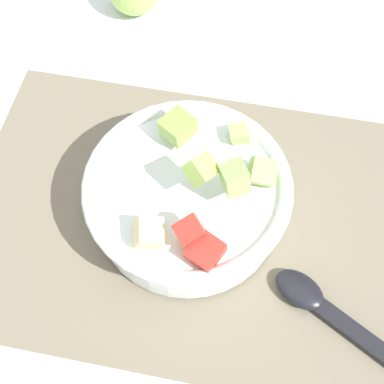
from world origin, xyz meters
name	(u,v)px	position (x,y,z in m)	size (l,w,h in m)	color
ground_plane	(187,218)	(0.00, 0.00, 0.00)	(2.40, 2.40, 0.00)	silver
placemat	(187,217)	(0.00, 0.00, 0.00)	(0.51, 0.36, 0.01)	#756B56
salad_bowl	(192,196)	(-0.01, -0.01, 0.05)	(0.23, 0.23, 0.13)	white
serving_spoon	(327,311)	(-0.17, 0.08, 0.01)	(0.18, 0.12, 0.01)	black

